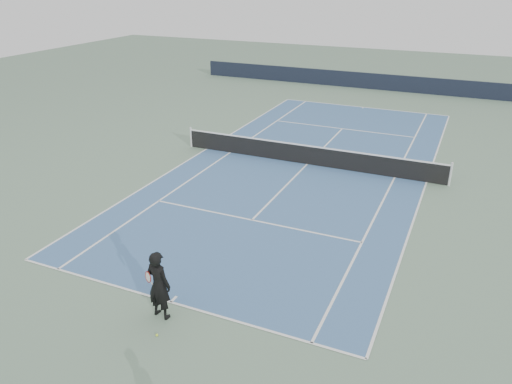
% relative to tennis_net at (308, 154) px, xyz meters
% --- Properties ---
extents(ground, '(80.00, 80.00, 0.00)m').
position_rel_tennis_net_xyz_m(ground, '(0.00, 0.00, -0.50)').
color(ground, slate).
extents(court_surface, '(10.97, 23.77, 0.01)m').
position_rel_tennis_net_xyz_m(court_surface, '(0.00, 0.00, -0.50)').
color(court_surface, '#3D6290').
rests_on(court_surface, ground).
extents(tennis_net, '(12.90, 0.10, 1.07)m').
position_rel_tennis_net_xyz_m(tennis_net, '(0.00, 0.00, 0.00)').
color(tennis_net, silver).
rests_on(tennis_net, ground).
extents(windscreen_far, '(30.00, 0.25, 1.20)m').
position_rel_tennis_net_xyz_m(windscreen_far, '(0.00, 17.88, 0.10)').
color(windscreen_far, black).
rests_on(windscreen_far, ground).
extents(tennis_player, '(0.85, 0.62, 1.97)m').
position_rel_tennis_net_xyz_m(tennis_player, '(0.09, -12.47, 0.48)').
color(tennis_player, black).
rests_on(tennis_player, ground).
extents(tennis_ball, '(0.07, 0.07, 0.07)m').
position_rel_tennis_net_xyz_m(tennis_ball, '(0.45, -13.22, -0.47)').
color(tennis_ball, '#CCEA2F').
rests_on(tennis_ball, ground).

